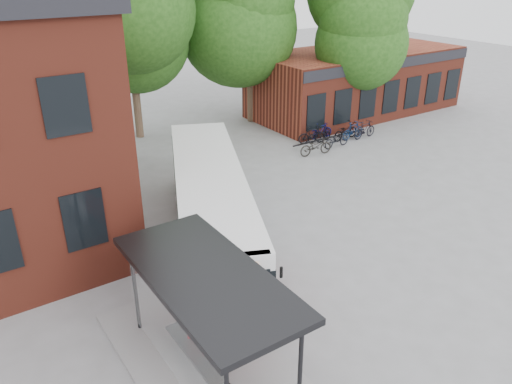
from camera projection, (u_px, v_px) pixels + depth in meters
ground at (321, 289)px, 15.48m from camera, size 100.00×100.00×0.00m
shop_row at (356, 81)px, 32.75m from camera, size 14.00×6.20×4.00m
bus_shelter at (208, 323)px, 11.83m from camera, size 3.60×7.00×2.90m
bike_rail at (330, 140)px, 27.61m from camera, size 5.20×0.10×0.38m
tree_1 at (131, 44)px, 26.52m from camera, size 7.92×7.92×10.40m
tree_2 at (251, 30)px, 29.20m from camera, size 7.92×7.92×11.00m
tree_3 at (360, 47)px, 29.11m from camera, size 7.04×7.04×9.28m
city_bus at (211, 209)px, 17.36m from camera, size 6.65×11.05×2.81m
bicycle_0 at (316, 146)px, 25.84m from camera, size 1.91×0.91×0.96m
bicycle_1 at (312, 135)px, 27.48m from camera, size 1.68×0.94×0.97m
bicycle_2 at (319, 135)px, 27.79m from camera, size 1.57×0.64×0.81m
bicycle_3 at (321, 131)px, 28.27m from camera, size 1.57×0.58×0.92m
bicycle_4 at (337, 139)px, 26.92m from camera, size 1.76×0.69×0.91m
bicycle_5 at (353, 130)px, 28.18m from camera, size 1.69×0.60×1.00m
bicycle_6 at (345, 131)px, 28.08m from camera, size 1.93×0.85×0.98m
bicycle_7 at (365, 130)px, 28.29m from camera, size 1.69×0.55×1.01m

